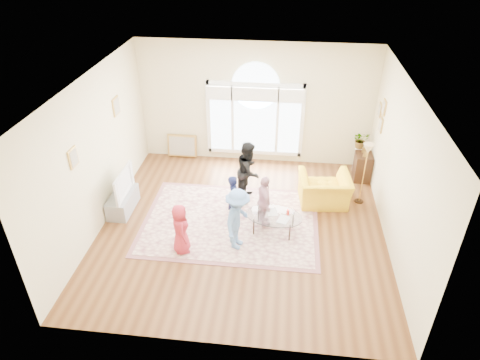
# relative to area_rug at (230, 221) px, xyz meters

# --- Properties ---
(ground) EXTENTS (6.00, 6.00, 0.00)m
(ground) POSITION_rel_area_rug_xyz_m (0.27, -0.13, -0.01)
(ground) COLOR #532E15
(ground) RESTS_ON ground
(room_shell) EXTENTS (6.00, 6.00, 6.00)m
(room_shell) POSITION_rel_area_rug_xyz_m (0.28, 2.71, 1.56)
(room_shell) COLOR beige
(room_shell) RESTS_ON ground
(area_rug) EXTENTS (3.60, 2.60, 0.02)m
(area_rug) POSITION_rel_area_rug_xyz_m (0.00, 0.00, 0.00)
(area_rug) COLOR beige
(area_rug) RESTS_ON ground
(rug_border) EXTENTS (3.80, 2.80, 0.01)m
(rug_border) POSITION_rel_area_rug_xyz_m (0.00, 0.00, -0.00)
(rug_border) COLOR #8E585B
(rug_border) RESTS_ON ground
(tv_console) EXTENTS (0.45, 1.00, 0.42)m
(tv_console) POSITION_rel_area_rug_xyz_m (-2.48, 0.17, 0.20)
(tv_console) COLOR gray
(tv_console) RESTS_ON ground
(television) EXTENTS (0.17, 1.04, 0.60)m
(television) POSITION_rel_area_rug_xyz_m (-2.47, 0.17, 0.71)
(television) COLOR black
(television) RESTS_ON tv_console
(coffee_table) EXTENTS (1.28, 0.92, 0.54)m
(coffee_table) POSITION_rel_area_rug_xyz_m (0.95, -0.23, 0.39)
(coffee_table) COLOR silver
(coffee_table) RESTS_ON ground
(armchair) EXTENTS (1.22, 1.10, 0.73)m
(armchair) POSITION_rel_area_rug_xyz_m (2.04, 0.96, 0.36)
(armchair) COLOR yellow
(armchair) RESTS_ON ground
(side_cabinet) EXTENTS (0.40, 0.50, 0.70)m
(side_cabinet) POSITION_rel_area_rug_xyz_m (3.05, 2.15, 0.34)
(side_cabinet) COLOR black
(side_cabinet) RESTS_ON ground
(floor_lamp) EXTENTS (0.30, 0.30, 1.51)m
(floor_lamp) POSITION_rel_area_rug_xyz_m (2.89, 1.12, 1.27)
(floor_lamp) COLOR black
(floor_lamp) RESTS_ON ground
(plant_pedestal) EXTENTS (0.20, 0.20, 0.70)m
(plant_pedestal) POSITION_rel_area_rug_xyz_m (2.97, 2.52, 0.34)
(plant_pedestal) COLOR white
(plant_pedestal) RESTS_ON ground
(potted_plant) EXTENTS (0.48, 0.44, 0.44)m
(potted_plant) POSITION_rel_area_rug_xyz_m (2.97, 2.52, 0.91)
(potted_plant) COLOR #33722D
(potted_plant) RESTS_ON plant_pedestal
(leaning_picture) EXTENTS (0.80, 0.14, 0.62)m
(leaning_picture) POSITION_rel_area_rug_xyz_m (-1.70, 2.77, -0.01)
(leaning_picture) COLOR tan
(leaning_picture) RESTS_ON ground
(child_red) EXTENTS (0.51, 0.61, 1.07)m
(child_red) POSITION_rel_area_rug_xyz_m (-0.83, -1.05, 0.55)
(child_red) COLOR #B32636
(child_red) RESTS_ON area_rug
(child_navy) EXTENTS (0.30, 0.42, 1.09)m
(child_navy) POSITION_rel_area_rug_xyz_m (0.07, 0.10, 0.55)
(child_navy) COLOR #13193D
(child_navy) RESTS_ON area_rug
(child_black) EXTENTS (0.66, 0.78, 1.44)m
(child_black) POSITION_rel_area_rug_xyz_m (0.30, 0.98, 0.73)
(child_black) COLOR black
(child_black) RESTS_ON area_rug
(child_pink) EXTENTS (0.51, 0.75, 1.19)m
(child_pink) POSITION_rel_area_rug_xyz_m (0.73, -0.02, 0.60)
(child_pink) COLOR #DA9DAE
(child_pink) RESTS_ON area_rug
(child_blue) EXTENTS (0.69, 0.96, 1.33)m
(child_blue) POSITION_rel_area_rug_xyz_m (0.26, -0.79, 0.68)
(child_blue) COLOR #5F8BCE
(child_blue) RESTS_ON area_rug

